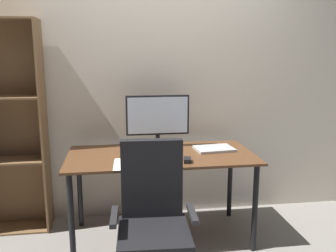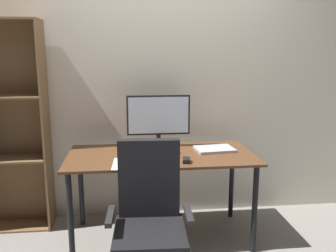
# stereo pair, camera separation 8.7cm
# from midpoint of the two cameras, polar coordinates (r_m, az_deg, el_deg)

# --- Properties ---
(ground_plane) EXTENTS (12.00, 12.00, 0.00)m
(ground_plane) POSITION_cam_midpoint_polar(r_m,az_deg,el_deg) (3.22, -0.25, -17.24)
(ground_plane) COLOR gray
(back_wall) EXTENTS (6.40, 0.10, 2.60)m
(back_wall) POSITION_cam_midpoint_polar(r_m,az_deg,el_deg) (3.37, -1.29, 7.27)
(back_wall) COLOR beige
(back_wall) RESTS_ON ground
(desk) EXTENTS (1.52, 0.75, 0.74)m
(desk) POSITION_cam_midpoint_polar(r_m,az_deg,el_deg) (2.96, -0.26, -6.03)
(desk) COLOR #56351E
(desk) RESTS_ON ground
(monitor) EXTENTS (0.55, 0.20, 0.46)m
(monitor) POSITION_cam_midpoint_polar(r_m,az_deg,el_deg) (3.10, -0.68, 1.33)
(monitor) COLOR black
(monitor) RESTS_ON desk
(keyboard) EXTENTS (0.29, 0.12, 0.02)m
(keyboard) POSITION_cam_midpoint_polar(r_m,az_deg,el_deg) (2.71, -0.68, -5.68)
(keyboard) COLOR #B7BABC
(keyboard) RESTS_ON desk
(mouse) EXTENTS (0.07, 0.10, 0.03)m
(mouse) POSITION_cam_midpoint_polar(r_m,az_deg,el_deg) (2.72, 3.88, -5.49)
(mouse) COLOR black
(mouse) RESTS_ON desk
(coffee_mug) EXTENTS (0.09, 0.08, 0.11)m
(coffee_mug) POSITION_cam_midpoint_polar(r_m,az_deg,el_deg) (2.94, 1.00, -3.41)
(coffee_mug) COLOR #387F51
(coffee_mug) RESTS_ON desk
(laptop) EXTENTS (0.34, 0.26, 0.02)m
(laptop) POSITION_cam_midpoint_polar(r_m,az_deg,el_deg) (3.07, 8.26, -3.67)
(laptop) COLOR #B7BABC
(laptop) RESTS_ON desk
(paper_sheet) EXTENTS (0.22, 0.31, 0.00)m
(paper_sheet) POSITION_cam_midpoint_polar(r_m,az_deg,el_deg) (2.70, -5.65, -6.00)
(paper_sheet) COLOR white
(paper_sheet) RESTS_ON desk
(office_chair) EXTENTS (0.54, 0.54, 1.01)m
(office_chair) POSITION_cam_midpoint_polar(r_m,az_deg,el_deg) (2.36, -1.85, -16.08)
(office_chair) COLOR #232326
(office_chair) RESTS_ON ground
(bookshelf) EXTENTS (0.64, 0.28, 1.83)m
(bookshelf) POSITION_cam_midpoint_polar(r_m,az_deg,el_deg) (3.40, -23.44, -0.38)
(bookshelf) COLOR brown
(bookshelf) RESTS_ON ground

